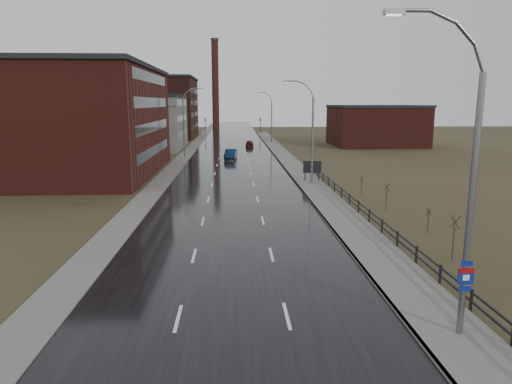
{
  "coord_description": "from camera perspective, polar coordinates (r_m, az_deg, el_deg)",
  "views": [
    {
      "loc": [
        0.1,
        -13.93,
        8.96
      ],
      "look_at": [
        1.6,
        16.45,
        3.0
      ],
      "focal_mm": 32.0,
      "sensor_mm": 36.0,
      "label": 1
    }
  ],
  "objects": [
    {
      "name": "road",
      "position": [
        74.46,
        -2.9,
        4.19
      ],
      "size": [
        14.0,
        300.0,
        0.06
      ],
      "primitive_type": "cube",
      "color": "black",
      "rests_on": "ground"
    },
    {
      "name": "car_near",
      "position": [
        73.47,
        -3.18,
        4.7
      ],
      "size": [
        2.15,
        5.05,
        1.62
      ],
      "primitive_type": "imported",
      "rotation": [
        0.0,
        0.0,
        -0.09
      ],
      "color": "#0B1B37",
      "rests_on": "ground"
    },
    {
      "name": "shrub_f",
      "position": [
        46.86,
        13.05,
        0.95
      ],
      "size": [
        0.43,
        0.45,
        1.78
      ],
      "color": "#382D23",
      "rests_on": "ground"
    },
    {
      "name": "shrub_c",
      "position": [
        28.66,
        23.49,
        -5.12
      ],
      "size": [
        0.63,
        0.66,
        2.66
      ],
      "color": "#382D23",
      "rests_on": "ground"
    },
    {
      "name": "traffic_light_left",
      "position": [
        134.24,
        -6.38,
        9.16
      ],
      "size": [
        0.58,
        2.73,
        5.3
      ],
      "color": "black",
      "rests_on": "ground"
    },
    {
      "name": "car_far",
      "position": [
        94.95,
        -0.81,
        6.08
      ],
      "size": [
        1.84,
        4.08,
        1.36
      ],
      "primitive_type": "imported",
      "rotation": [
        0.0,
        0.0,
        3.08
      ],
      "color": "#4C180C",
      "rests_on": "ground"
    },
    {
      "name": "curb_right",
      "position": [
        50.21,
        5.2,
        0.87
      ],
      "size": [
        0.16,
        180.0,
        0.18
      ],
      "primitive_type": "cube",
      "color": "slate",
      "rests_on": "ground"
    },
    {
      "name": "streetlight_right_far",
      "position": [
        104.31,
        1.8,
        9.37
      ],
      "size": [
        3.36,
        0.28,
        11.35
      ],
      "color": "slate",
      "rests_on": "ground"
    },
    {
      "name": "warehouse_mid",
      "position": [
        93.76,
        -14.12,
        8.5
      ],
      "size": [
        16.32,
        20.4,
        10.5
      ],
      "color": "slate",
      "rests_on": "ground"
    },
    {
      "name": "shrub_e",
      "position": [
        40.21,
        16.01,
        -0.44
      ],
      "size": [
        0.55,
        0.58,
        2.31
      ],
      "color": "#382D23",
      "rests_on": "ground"
    },
    {
      "name": "warehouse_far",
      "position": [
        124.1,
        -13.79,
        10.22
      ],
      "size": [
        26.52,
        24.48,
        15.5
      ],
      "color": "#331611",
      "rests_on": "ground"
    },
    {
      "name": "ground",
      "position": [
        16.56,
        -2.93,
        -21.69
      ],
      "size": [
        320.0,
        320.0,
        0.0
      ],
      "primitive_type": "plane",
      "color": "#2D2819",
      "rests_on": "ground"
    },
    {
      "name": "streetlight_main",
      "position": [
        18.22,
        24.57,
        0.91
      ],
      "size": [
        3.91,
        0.29,
        12.11
      ],
      "color": "slate",
      "rests_on": "ground"
    },
    {
      "name": "warehouse_near",
      "position": [
        62.63,
        -22.77,
        8.22
      ],
      "size": [
        22.44,
        28.56,
        13.5
      ],
      "color": "#471914",
      "rests_on": "ground"
    },
    {
      "name": "traffic_light_right",
      "position": [
        134.23,
        0.54,
        9.23
      ],
      "size": [
        0.58,
        2.73,
        5.3
      ],
      "color": "black",
      "rests_on": "ground"
    },
    {
      "name": "billboard",
      "position": [
        52.66,
        7.04,
        3.04
      ],
      "size": [
        2.09,
        0.17,
        2.44
      ],
      "color": "black",
      "rests_on": "ground"
    },
    {
      "name": "smokestack",
      "position": [
        164.17,
        -5.11,
        13.33
      ],
      "size": [
        2.7,
        2.7,
        30.7
      ],
      "color": "#331611",
      "rests_on": "ground"
    },
    {
      "name": "streetlight_left",
      "position": [
        76.39,
        -8.8,
        8.62
      ],
      "size": [
        3.36,
        0.28,
        11.35
      ],
      "color": "slate",
      "rests_on": "ground"
    },
    {
      "name": "streetlight_right_mid",
      "position": [
        50.73,
        6.76,
        7.48
      ],
      "size": [
        3.36,
        0.28,
        11.35
      ],
      "color": "slate",
      "rests_on": "ground"
    },
    {
      "name": "building_right",
      "position": [
        100.68,
        14.77,
        8.05
      ],
      "size": [
        18.36,
        16.32,
        8.5
      ],
      "color": "#471914",
      "rests_on": "ground"
    },
    {
      "name": "guardrail",
      "position": [
        34.81,
        14.31,
        -2.97
      ],
      "size": [
        0.1,
        53.05,
        1.1
      ],
      "color": "black",
      "rests_on": "ground"
    },
    {
      "name": "shrub_d",
      "position": [
        34.01,
        20.73,
        -3.27
      ],
      "size": [
        0.43,
        0.45,
        1.79
      ],
      "color": "#382D23",
      "rests_on": "ground"
    },
    {
      "name": "sidewalk_right",
      "position": [
        50.45,
        6.91,
        0.88
      ],
      "size": [
        3.2,
        180.0,
        0.18
      ],
      "primitive_type": "cube",
      "color": "#595651",
      "rests_on": "ground"
    },
    {
      "name": "sidewalk_left",
      "position": [
        74.92,
        -9.2,
        4.12
      ],
      "size": [
        2.4,
        260.0,
        0.12
      ],
      "primitive_type": "cube",
      "color": "#595651",
      "rests_on": "ground"
    }
  ]
}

